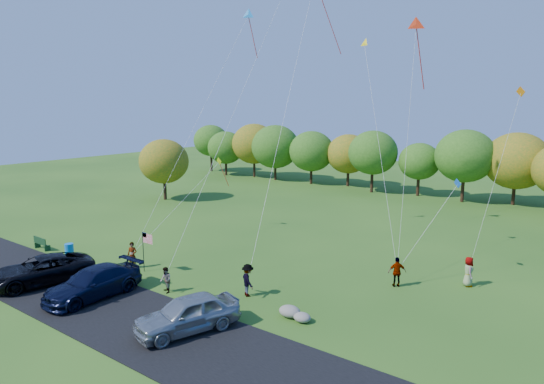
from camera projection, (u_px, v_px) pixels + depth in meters
The scene contains 16 objects.
ground at pixel (178, 291), 28.54m from camera, with size 140.00×140.00×0.00m, color #295317.
asphalt_lane at pixel (121, 314), 25.39m from camera, with size 44.00×6.00×0.06m, color black.
treeline at pixel (427, 160), 54.70m from camera, with size 76.77×27.89×8.05m.
minivan_dark at pixel (42, 270), 29.49m from camera, with size 2.76×5.99×1.67m, color black.
minivan_navy at pixel (93, 283), 27.38m from camera, with size 2.33×5.72×1.66m, color black.
minivan_silver at pixel (187, 314), 23.29m from camera, with size 2.07×5.16×1.76m, color #9BA0A5.
flyer_a at pixel (132, 255), 32.36m from camera, with size 0.65×0.43×1.79m, color #4C4C59.
flyer_b at pixel (166, 280), 28.19m from camera, with size 0.74×0.58×1.53m, color #4C4C59.
flyer_c at pixel (248, 280), 27.66m from camera, with size 1.22×0.70×1.89m, color #4C4C59.
flyer_d at pixel (397, 272), 29.10m from camera, with size 1.07×0.45×1.83m, color #4C4C59.
flyer_e at pixel (468, 271), 29.20m from camera, with size 0.89×0.58×1.82m, color #4C4C59.
park_bench at pixel (41, 243), 36.57m from camera, with size 1.74×0.44×0.96m.
trash_barrel at pixel (69, 250), 35.03m from camera, with size 0.61×0.61×0.92m, color blue.
flag_assembly at pixel (146, 242), 31.35m from camera, with size 0.99×0.65×2.69m.
boulder_near at pixel (290, 311), 25.05m from camera, with size 1.20×0.94×0.60m, color #9C9888.
boulder_far at pixel (302, 317), 24.48m from camera, with size 0.92×0.77×0.48m, color gray.
Camera 1 is at (20.68, -18.25, 10.90)m, focal length 32.00 mm.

